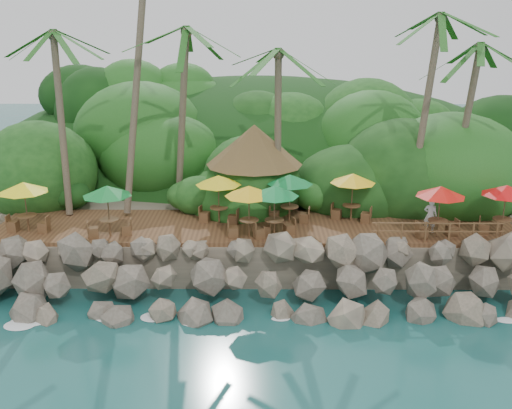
{
  "coord_description": "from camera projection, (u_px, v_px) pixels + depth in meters",
  "views": [
    {
      "loc": [
        0.2,
        -21.26,
        11.98
      ],
      "look_at": [
        0.0,
        6.0,
        3.4
      ],
      "focal_mm": 40.13,
      "sensor_mm": 36.0,
      "label": 1
    }
  ],
  "objects": [
    {
      "name": "jungle_foliage",
      "position": [
        257.0,
        213.0,
        38.19
      ],
      "size": [
        44.0,
        16.0,
        12.0
      ],
      "primitive_type": null,
      "color": "#143811",
      "rests_on": "ground"
    },
    {
      "name": "waiter",
      "position": [
        430.0,
        215.0,
        27.72
      ],
      "size": [
        0.73,
        0.6,
        1.71
      ],
      "primitive_type": "imported",
      "rotation": [
        0.0,
        0.0,
        2.79
      ],
      "color": "white",
      "rests_on": "terrace"
    },
    {
      "name": "seawall",
      "position": [
        255.0,
        280.0,
        25.44
      ],
      "size": [
        29.0,
        4.0,
        2.3
      ],
      "primitive_type": null,
      "color": "gray",
      "rests_on": "ground"
    },
    {
      "name": "ground",
      "position": [
        255.0,
        325.0,
        23.88
      ],
      "size": [
        140.0,
        140.0,
        0.0
      ],
      "primitive_type": "plane",
      "color": "#19514F",
      "rests_on": "ground"
    },
    {
      "name": "terrace",
      "position": [
        256.0,
        227.0,
        28.94
      ],
      "size": [
        26.0,
        5.0,
        0.2
      ],
      "primitive_type": "cube",
      "color": "brown",
      "rests_on": "land_base"
    },
    {
      "name": "palapa",
      "position": [
        254.0,
        145.0,
        30.86
      ],
      "size": [
        5.27,
        5.27,
        4.6
      ],
      "color": "brown",
      "rests_on": "ground"
    },
    {
      "name": "land_base",
      "position": [
        257.0,
        193.0,
        38.83
      ],
      "size": [
        32.0,
        25.2,
        2.1
      ],
      "primitive_type": "cube",
      "color": "gray",
      "rests_on": "ground"
    },
    {
      "name": "jungle_hill",
      "position": [
        258.0,
        180.0,
        46.29
      ],
      "size": [
        44.8,
        28.0,
        15.4
      ],
      "primitive_type": "ellipsoid",
      "color": "#143811",
      "rests_on": "ground"
    },
    {
      "name": "railing",
      "position": [
        438.0,
        230.0,
        26.43
      ],
      "size": [
        6.1,
        0.1,
        1.0
      ],
      "color": "brown",
      "rests_on": "terrace"
    },
    {
      "name": "palms",
      "position": [
        258.0,
        18.0,
        28.33
      ],
      "size": [
        26.99,
        7.07,
        15.18
      ],
      "color": "brown",
      "rests_on": "ground"
    },
    {
      "name": "dining_clusters",
      "position": [
        273.0,
        190.0,
        27.53
      ],
      "size": [
        25.25,
        4.7,
        2.51
      ],
      "color": "brown",
      "rests_on": "terrace"
    },
    {
      "name": "foam_line",
      "position": [
        255.0,
        321.0,
        24.16
      ],
      "size": [
        25.2,
        0.8,
        0.06
      ],
      "color": "white",
      "rests_on": "ground"
    }
  ]
}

